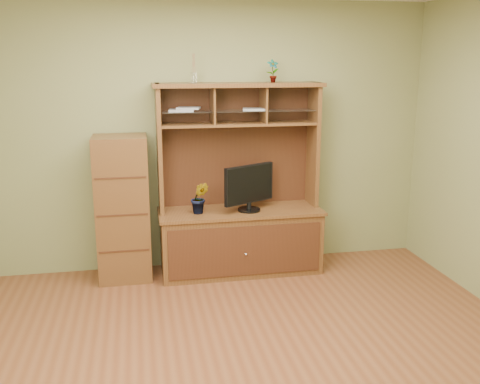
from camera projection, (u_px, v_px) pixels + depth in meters
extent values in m
cube|color=brown|center=(253.00, 362.00, 3.86)|extent=(4.50, 4.00, 0.02)
cube|color=olive|center=(211.00, 137.00, 5.45)|extent=(4.50, 0.02, 2.70)
cube|color=olive|center=(396.00, 316.00, 1.62)|extent=(4.50, 0.02, 2.70)
cube|color=#442713|center=(240.00, 242.00, 5.46)|extent=(1.60, 0.55, 0.62)
cube|color=#391C0F|center=(246.00, 251.00, 5.19)|extent=(1.50, 0.01, 0.50)
sphere|color=silver|center=(246.00, 254.00, 5.18)|extent=(0.02, 0.02, 0.02)
cube|color=#442713|center=(240.00, 211.00, 5.38)|extent=(1.64, 0.59, 0.03)
cube|color=#442713|center=(159.00, 149.00, 5.18)|extent=(0.04, 0.35, 1.25)
cube|color=#442713|center=(313.00, 144.00, 5.47)|extent=(0.04, 0.35, 1.25)
cube|color=#391C0F|center=(235.00, 144.00, 5.48)|extent=(1.52, 0.02, 1.25)
cube|color=#442713|center=(238.00, 85.00, 5.18)|extent=(1.66, 0.40, 0.04)
cube|color=#442713|center=(238.00, 124.00, 5.27)|extent=(1.52, 0.32, 0.02)
cube|color=#442713|center=(213.00, 105.00, 5.18)|extent=(0.02, 0.31, 0.35)
cube|color=#442713|center=(263.00, 105.00, 5.27)|extent=(0.02, 0.31, 0.35)
cube|color=silver|center=(238.00, 111.00, 5.23)|extent=(1.50, 0.27, 0.01)
cylinder|color=black|center=(249.00, 210.00, 5.33)|extent=(0.23, 0.23, 0.02)
cylinder|color=black|center=(249.00, 205.00, 5.32)|extent=(0.05, 0.05, 0.07)
cube|color=black|center=(249.00, 184.00, 5.27)|extent=(0.54, 0.32, 0.38)
imported|color=#28571D|center=(200.00, 198.00, 5.20)|extent=(0.20, 0.17, 0.32)
imported|color=#2B6222|center=(273.00, 71.00, 5.21)|extent=(0.13, 0.09, 0.22)
cylinder|color=silver|center=(194.00, 78.00, 5.08)|extent=(0.05, 0.05, 0.10)
cylinder|color=#876243|center=(194.00, 63.00, 5.05)|extent=(0.04, 0.04, 0.18)
cube|color=#A1A1A5|center=(181.00, 110.00, 5.13)|extent=(0.26, 0.20, 0.02)
cube|color=#A1A1A5|center=(189.00, 108.00, 5.14)|extent=(0.25, 0.22, 0.02)
cube|color=#A1A1A5|center=(254.00, 109.00, 5.26)|extent=(0.25, 0.21, 0.02)
cube|color=#442713|center=(123.00, 209.00, 5.19)|extent=(0.51, 0.46, 1.42)
cube|color=#391C0F|center=(124.00, 251.00, 5.06)|extent=(0.47, 0.01, 0.02)
cube|color=#391C0F|center=(122.00, 215.00, 4.97)|extent=(0.47, 0.01, 0.01)
cube|color=#391C0F|center=(120.00, 178.00, 4.89)|extent=(0.47, 0.01, 0.02)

